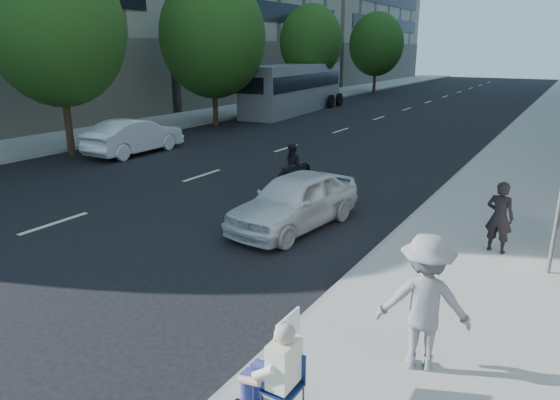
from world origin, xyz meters
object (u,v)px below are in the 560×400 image
Objects in this scene: jogger at (424,302)px; white_sedan_mid at (134,136)px; motorcycle at (293,168)px; white_sedan_near at (295,201)px; pedestrian_woman at (500,217)px; seated_protester at (276,364)px; bus at (295,89)px.

white_sedan_mid is (-15.00, 8.94, -0.36)m from jogger.
jogger is 10.06m from motorcycle.
white_sedan_mid is at bearing 163.53° from white_sedan_near.
white_sedan_near is 0.90× the size of white_sedan_mid.
seated_protester is at bearing 87.05° from pedestrian_woman.
bus reaches higher than motorcycle.
white_sedan_mid reaches higher than seated_protester.
pedestrian_woman reaches higher than white_sedan_mid.
motorcycle is at bearing -67.89° from jogger.
jogger reaches higher than motorcycle.
bus is at bearing -42.12° from pedestrian_woman.
white_sedan_near is 3.88m from motorcycle.
motorcycle is at bearing 171.05° from white_sedan_mid.
jogger is 17.46m from white_sedan_mid.
pedestrian_woman is at bearing 164.28° from white_sedan_mid.
white_sedan_near is at bearing -59.18° from motorcycle.
seated_protester is 0.83× the size of pedestrian_woman.
jogger is at bearing 95.94° from pedestrian_woman.
seated_protester is at bearing 140.95° from white_sedan_mid.
pedestrian_woman is (1.43, 6.82, 0.06)m from seated_protester.
white_sedan_near is (-3.29, 6.28, -0.17)m from seated_protester.
jogger is 0.42× the size of white_sedan_mid.
motorcycle is at bearing 118.55° from seated_protester.
pedestrian_woman is at bearing 78.14° from seated_protester.
seated_protester is 0.67× the size of jogger.
bus is at bearing -74.85° from jogger.
seated_protester reaches higher than white_sedan_near.
motorcycle is 0.17× the size of bus.
white_sedan_near is (-4.47, 4.37, -0.42)m from jogger.
seated_protester reaches higher than motorcycle.
seated_protester is 0.32× the size of white_sedan_near.
white_sedan_near is at bearing 117.63° from seated_protester.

